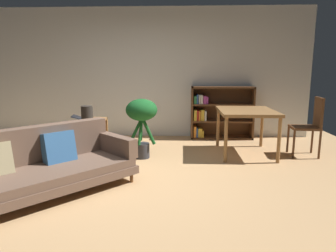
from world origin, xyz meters
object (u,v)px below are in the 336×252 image
object	(u,v)px
media_console	(89,139)
desk_speaker	(87,115)
potted_floor_plant	(142,116)
dining_chair_near	(310,124)
fabric_couch	(46,164)
bookshelf	(217,113)
open_laptop	(87,119)
dining_table	(246,115)

from	to	relation	value
media_console	desk_speaker	xyz separation A→B (m)	(0.05, -0.23, 0.44)
potted_floor_plant	desk_speaker	bearing A→B (deg)	-173.36
dining_chair_near	media_console	bearing A→B (deg)	-178.07
fabric_couch	bookshelf	bearing A→B (deg)	51.72
open_laptop	dining_chair_near	bearing A→B (deg)	-0.67
dining_table	desk_speaker	bearing A→B (deg)	-170.63
open_laptop	bookshelf	size ratio (longest dim) A/B	0.39
dining_chair_near	potted_floor_plant	bearing A→B (deg)	-174.81
desk_speaker	potted_floor_plant	distance (m)	0.86
fabric_couch	open_laptop	xyz separation A→B (m)	(-0.03, 1.73, 0.25)
media_console	dining_table	bearing A→B (deg)	4.33
open_laptop	dining_chair_near	distance (m)	3.76
fabric_couch	potted_floor_plant	bearing A→B (deg)	56.24
dining_table	bookshelf	distance (m)	1.28
media_console	potted_floor_plant	distance (m)	1.01
fabric_couch	open_laptop	bearing A→B (deg)	90.91
fabric_couch	dining_chair_near	xyz separation A→B (m)	(3.73, 1.68, 0.21)
media_console	open_laptop	size ratio (longest dim) A/B	2.31
media_console	potted_floor_plant	xyz separation A→B (m)	(0.91, -0.13, 0.42)
fabric_couch	bookshelf	distance (m)	3.80
desk_speaker	bookshelf	xyz separation A→B (m)	(2.25, 1.65, -0.18)
media_console	potted_floor_plant	world-z (taller)	potted_floor_plant
open_laptop	desk_speaker	world-z (taller)	desk_speaker
open_laptop	dining_chair_near	xyz separation A→B (m)	(3.76, -0.04, -0.04)
bookshelf	media_console	bearing A→B (deg)	-148.36
open_laptop	desk_speaker	bearing A→B (deg)	-72.13
fabric_couch	media_console	xyz separation A→B (m)	(0.05, 1.56, -0.06)
fabric_couch	dining_chair_near	bearing A→B (deg)	24.30
dining_table	bookshelf	world-z (taller)	bookshelf
fabric_couch	bookshelf	size ratio (longest dim) A/B	1.56
open_laptop	fabric_couch	bearing A→B (deg)	-89.09
fabric_couch	potted_floor_plant	size ratio (longest dim) A/B	2.06
fabric_couch	bookshelf	world-z (taller)	bookshelf
fabric_couch	potted_floor_plant	world-z (taller)	potted_floor_plant
open_laptop	dining_table	bearing A→B (deg)	0.70
media_console	bookshelf	size ratio (longest dim) A/B	0.89
media_console	open_laptop	bearing A→B (deg)	113.88
dining_table	media_console	bearing A→B (deg)	-175.67
media_console	dining_table	xyz separation A→B (m)	(2.65, 0.20, 0.41)
fabric_couch	bookshelf	xyz separation A→B (m)	(2.35, 2.98, 0.19)
dining_chair_near	bookshelf	bearing A→B (deg)	136.71
potted_floor_plant	dining_chair_near	world-z (taller)	dining_chair_near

